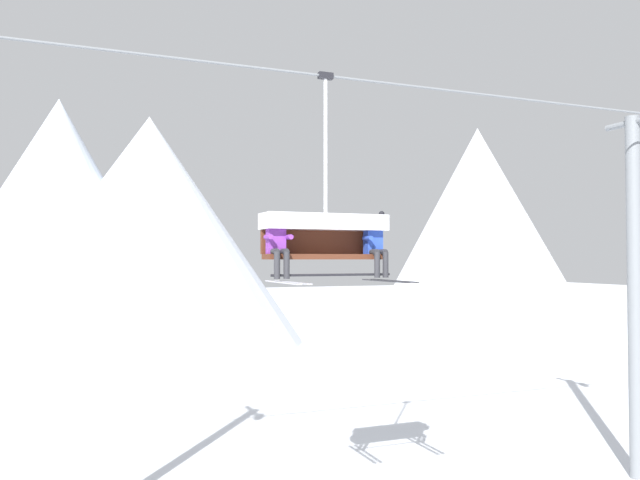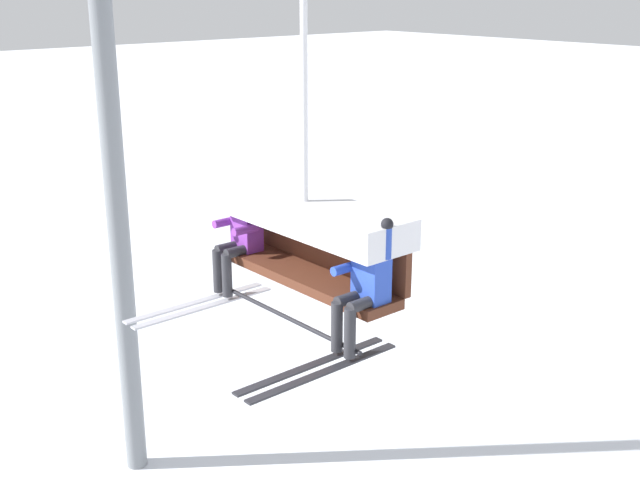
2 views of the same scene
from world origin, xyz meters
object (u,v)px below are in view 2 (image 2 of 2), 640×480
skier_purple (237,237)px  skier_blue (362,285)px  chairlift_chair (310,225)px  lift_tower_near (116,213)px

skier_purple → skier_blue: skier_blue is taller
chairlift_chair → skier_purple: (-0.98, -0.22, -0.32)m
chairlift_chair → skier_purple: bearing=-167.3°
skier_blue → chairlift_chair: bearing=167.7°
skier_blue → skier_purple: bearing=-179.8°
lift_tower_near → chairlift_chair: lift_tower_near is taller
skier_purple → skier_blue: size_ratio=1.00×
lift_tower_near → skier_purple: (4.83, -0.93, 0.95)m
skier_blue → lift_tower_near: bearing=172.2°
chairlift_chair → skier_blue: chairlift_chair is taller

